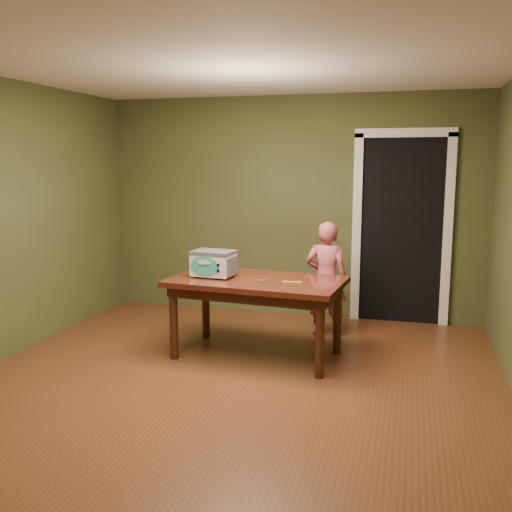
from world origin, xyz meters
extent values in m
plane|color=brown|center=(0.00, 0.00, 0.00)|extent=(5.00, 5.00, 0.00)
cube|color=#49512B|center=(0.00, 2.50, 1.30)|extent=(4.50, 0.02, 2.60)
cube|color=white|center=(0.00, 0.00, 2.60)|extent=(4.50, 5.00, 0.02)
cube|color=black|center=(1.30, 2.80, 1.05)|extent=(0.90, 0.60, 2.10)
cube|color=black|center=(1.30, 2.48, 1.05)|extent=(0.90, 0.02, 2.10)
cube|color=white|center=(0.80, 2.47, 1.05)|extent=(0.10, 0.06, 2.20)
cube|color=white|center=(1.80, 2.47, 1.05)|extent=(0.10, 0.06, 2.20)
cube|color=white|center=(1.30, 2.47, 2.15)|extent=(1.10, 0.06, 0.10)
cube|color=#37180C|center=(0.03, 0.90, 0.72)|extent=(1.67, 1.04, 0.05)
cube|color=#36190D|center=(0.03, 0.90, 0.65)|extent=(1.54, 0.91, 0.10)
cylinder|color=#36190D|center=(-0.70, 0.61, 0.35)|extent=(0.08, 0.08, 0.70)
cylinder|color=#36190D|center=(-0.64, 1.31, 0.35)|extent=(0.08, 0.08, 0.70)
cylinder|color=#36190D|center=(0.70, 0.49, 0.35)|extent=(0.08, 0.08, 0.70)
cylinder|color=#36190D|center=(0.76, 1.19, 0.35)|extent=(0.08, 0.08, 0.70)
cylinder|color=#4C4F54|center=(-0.56, 0.80, 0.76)|extent=(0.03, 0.03, 0.02)
cylinder|color=#4C4F54|center=(-0.54, 1.01, 0.76)|extent=(0.03, 0.03, 0.02)
cylinder|color=#4C4F54|center=(-0.25, 0.77, 0.76)|extent=(0.03, 0.03, 0.02)
cylinder|color=#4C4F54|center=(-0.23, 0.97, 0.76)|extent=(0.03, 0.03, 0.02)
cube|color=silver|center=(-0.40, 0.89, 0.87)|extent=(0.40, 0.30, 0.21)
cube|color=#4C4F54|center=(-0.40, 0.89, 0.99)|extent=(0.41, 0.31, 0.03)
cube|color=#4C4F54|center=(-0.59, 0.91, 0.87)|extent=(0.04, 0.24, 0.17)
cube|color=#4C4F54|center=(-0.20, 0.87, 0.87)|extent=(0.04, 0.24, 0.17)
ellipsoid|color=teal|center=(-0.44, 0.75, 0.87)|extent=(0.29, 0.04, 0.18)
cylinder|color=black|center=(-0.30, 0.74, 0.90)|extent=(0.03, 0.02, 0.03)
cylinder|color=black|center=(-0.30, 0.74, 0.84)|extent=(0.02, 0.01, 0.02)
cylinder|color=silver|center=(0.11, 0.77, 0.76)|extent=(0.10, 0.10, 0.02)
cylinder|color=#532B1B|center=(0.11, 0.77, 0.77)|extent=(0.09, 0.09, 0.01)
cube|color=tan|center=(0.38, 0.84, 0.75)|extent=(0.18, 0.04, 0.01)
imported|color=#C75261|center=(0.56, 1.74, 0.61)|extent=(0.45, 0.30, 1.22)
camera|label=1|loc=(1.40, -4.15, 1.84)|focal=40.00mm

